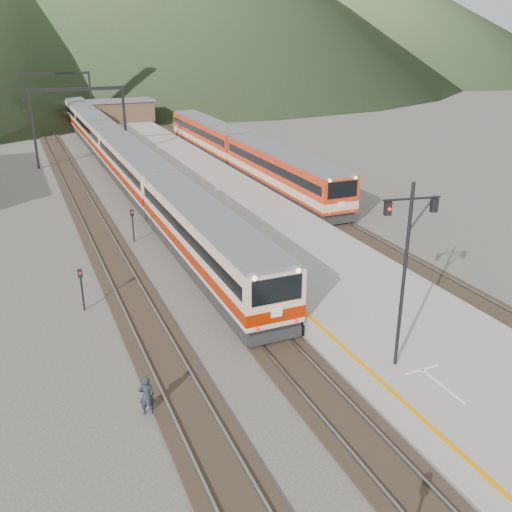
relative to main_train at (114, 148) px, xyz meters
name	(u,v)px	position (x,y,z in m)	size (l,w,h in m)	color
track_main	(142,196)	(0.00, -12.61, -1.94)	(2.60, 200.00, 0.23)	black
track_far	(83,202)	(-5.00, -12.61, -1.94)	(2.60, 200.00, 0.23)	black
track_second	(263,183)	(11.50, -12.61, -1.94)	(2.60, 200.00, 0.23)	black
platform	(211,190)	(5.60, -14.61, -1.51)	(8.00, 100.00, 1.00)	gray
gantry_near	(79,111)	(-2.85, 2.39, 3.57)	(9.55, 0.25, 8.00)	black
gantry_far	(56,90)	(-2.85, 27.39, 3.57)	(9.55, 0.25, 8.00)	black
station_shed	(121,110)	(5.60, 25.39, 0.56)	(9.40, 4.40, 3.10)	brown
main_train	(114,148)	(0.00, 0.00, 0.00)	(2.92, 80.06, 3.57)	#C9A98E
second_train	(240,151)	(11.50, -6.76, -0.01)	(2.90, 39.51, 3.54)	red
signal_mast	(406,259)	(3.09, -44.62, 3.49)	(2.18, 0.55, 7.41)	black
short_signal_b	(133,221)	(-3.02, -23.68, -0.55)	(0.22, 0.16, 2.27)	black
short_signal_c	(81,284)	(-7.52, -32.87, -0.55)	(0.25, 0.20, 2.27)	black
worker	(147,395)	(-6.47, -42.54, -1.22)	(0.58, 0.38, 1.58)	#1D232C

